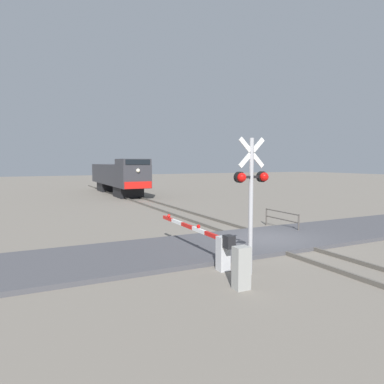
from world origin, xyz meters
The scene contains 9 objects.
ground_plane centered at (0.00, 0.00, 0.00)m, with size 160.00×160.00×0.00m, color slate.
rail_track_left centered at (-0.72, 0.00, 0.07)m, with size 0.08×80.00×0.15m, color #59544C.
rail_track_right centered at (0.72, 0.00, 0.07)m, with size 0.08×80.00×0.15m, color #59544C.
road_surface centered at (0.00, 0.00, 0.08)m, with size 36.00×4.46×0.16m, color #47474C.
locomotive centered at (0.00, 25.60, 1.96)m, with size 2.70×15.04×3.79m.
crossing_signal centered at (-3.28, -3.48, 2.70)m, with size 1.18×0.33×4.30m.
crossing_gate centered at (-3.87, -2.06, 0.77)m, with size 0.36×5.72×1.24m.
utility_cabinet centered at (-4.29, -4.46, 0.60)m, with size 0.43×0.35×1.21m, color #999993.
guard_railing centered at (2.60, 1.95, 0.62)m, with size 0.08×2.61×0.95m.
Camera 1 is at (-9.75, -12.43, 3.56)m, focal length 32.99 mm.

